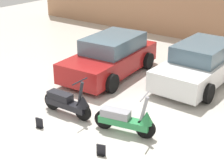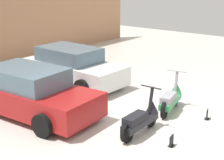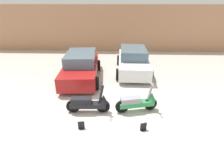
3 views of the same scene
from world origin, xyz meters
name	(u,v)px [view 1 (image 1 of 3)]	position (x,y,z in m)	size (l,w,h in m)	color
ground_plane	(66,126)	(0.00, 0.00, 0.00)	(28.00, 28.00, 0.00)	beige
wall_back	(211,4)	(0.00, 8.82, 1.70)	(19.60, 0.12, 3.40)	tan
scooter_front_left	(69,102)	(-0.29, 0.45, 0.38)	(1.53, 0.55, 1.07)	black
scooter_front_right	(127,119)	(1.41, 0.60, 0.38)	(1.50, 0.64, 1.06)	black
car_rear_left	(111,57)	(-1.17, 3.42, 0.62)	(2.04, 3.89, 1.29)	maroon
car_rear_center	(200,64)	(1.50, 4.51, 0.61)	(1.85, 3.75, 1.27)	white
placard_near_left_scooter	(39,124)	(-0.44, -0.45, 0.11)	(0.20, 0.14, 0.26)	black
placard_near_right_scooter	(101,151)	(1.47, -0.44, 0.11)	(0.20, 0.16, 0.26)	black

